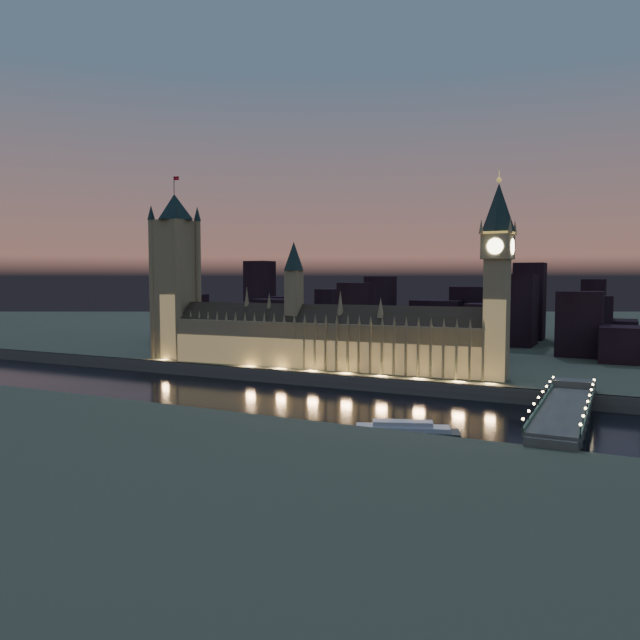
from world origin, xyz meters
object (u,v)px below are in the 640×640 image
at_px(victoria_tower, 175,268).
at_px(westminster_bridge, 565,415).
at_px(elizabeth_tower, 497,264).
at_px(river_boat, 403,428).
at_px(palace_of_westminster, 321,338).

bearing_deg(victoria_tower, westminster_bridge, -14.17).
height_order(victoria_tower, elizabeth_tower, victoria_tower).
bearing_deg(victoria_tower, river_boat, -26.76).
distance_m(elizabeth_tower, river_boat, 123.39).
xyz_separation_m(palace_of_westminster, river_boat, (86.61, -100.14, -24.81)).
bearing_deg(westminster_bridge, river_boat, -149.77).
bearing_deg(palace_of_westminster, river_boat, -49.14).
xyz_separation_m(westminster_bridge, river_boat, (-60.00, -34.96, -4.43)).
xyz_separation_m(palace_of_westminster, elizabeth_tower, (105.61, 0.19, 44.46)).
xyz_separation_m(palace_of_westminster, westminster_bridge, (146.61, -65.18, -20.39)).
height_order(elizabeth_tower, river_boat, elizabeth_tower).
distance_m(victoria_tower, river_boat, 233.13).
xyz_separation_m(elizabeth_tower, westminster_bridge, (41.00, -65.37, -64.85)).
height_order(palace_of_westminster, river_boat, palace_of_westminster).
distance_m(palace_of_westminster, victoria_tower, 120.55).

